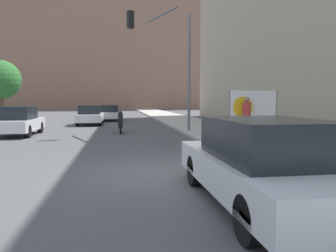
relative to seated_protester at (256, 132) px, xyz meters
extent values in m
plane|color=#4F4F51|center=(-3.27, -1.96, -0.81)|extent=(160.00, 160.00, 0.00)
cube|color=#B7B2A8|center=(1.16, 13.04, -0.74)|extent=(4.15, 90.00, 0.14)
cube|color=#936B56|center=(-5.27, 63.10, 18.11)|extent=(52.00, 12.00, 37.83)
cube|color=tan|center=(10.19, 11.83, 7.52)|extent=(10.00, 32.00, 16.66)
cylinder|color=#474C56|center=(-0.16, -0.13, -0.43)|extent=(0.03, 0.03, 0.47)
cylinder|color=#474C56|center=(0.21, -0.13, -0.43)|extent=(0.03, 0.03, 0.47)
cylinder|color=#474C56|center=(-0.16, 0.24, -0.43)|extent=(0.03, 0.03, 0.47)
cylinder|color=#474C56|center=(0.21, 0.24, -0.43)|extent=(0.03, 0.03, 0.47)
cube|color=navy|center=(0.02, 0.06, -0.18)|extent=(0.40, 0.40, 0.02)
cube|color=navy|center=(0.02, 0.25, 0.02)|extent=(0.40, 0.02, 0.38)
cylinder|color=#334775|center=(0.02, -0.10, -0.08)|extent=(0.18, 0.42, 0.18)
cylinder|color=#334775|center=(0.02, -0.31, -0.43)|extent=(0.16, 0.16, 0.47)
cube|color=black|center=(0.02, -0.37, -0.62)|extent=(0.20, 0.28, 0.10)
cylinder|color=navy|center=(0.02, 0.09, 0.09)|extent=(0.34, 0.34, 0.52)
sphere|color=tan|center=(0.02, 0.09, 0.46)|extent=(0.22, 0.22, 0.22)
cylinder|color=navy|center=(-0.31, 0.01, 0.17)|extent=(0.45, 0.09, 0.09)
cube|color=#EAE5C6|center=(-0.51, 0.01, 0.21)|extent=(0.42, 0.02, 0.30)
cube|color=#AD1414|center=(-0.51, 0.00, 0.21)|extent=(0.32, 0.01, 0.07)
cylinder|color=black|center=(0.85, 2.92, -0.22)|extent=(0.28, 0.28, 0.89)
cylinder|color=#B23333|center=(0.85, 2.92, 0.57)|extent=(0.34, 0.34, 0.70)
sphere|color=#936B4C|center=(0.85, 2.92, 1.04)|extent=(0.23, 0.23, 0.23)
cylinder|color=#334775|center=(1.62, 4.39, -0.22)|extent=(0.28, 0.28, 0.90)
cylinder|color=navy|center=(1.62, 4.39, 0.59)|extent=(0.34, 0.34, 0.71)
sphere|color=#936B4C|center=(1.62, 4.39, 1.07)|extent=(0.24, 0.24, 0.24)
cylinder|color=slate|center=(0.24, 3.29, 0.38)|extent=(0.06, 0.06, 2.09)
cylinder|color=slate|center=(2.35, 3.29, 0.38)|extent=(0.06, 0.06, 2.09)
cube|color=white|center=(1.29, 3.29, 0.43)|extent=(2.11, 0.02, 1.99)
cylinder|color=yellow|center=(0.83, 3.27, 0.73)|extent=(0.88, 0.01, 0.88)
cylinder|color=slate|center=(-0.49, 7.93, 2.54)|extent=(0.16, 0.16, 6.41)
cylinder|color=slate|center=(-2.11, 7.37, 5.44)|extent=(1.22, 3.28, 0.11)
cube|color=black|center=(-3.73, 6.81, 5.02)|extent=(0.38, 0.38, 0.84)
sphere|color=green|center=(-3.73, 6.81, 4.74)|extent=(0.18, 0.18, 0.18)
cube|color=silver|center=(-1.97, -4.69, -0.25)|extent=(1.86, 4.71, 0.57)
cube|color=black|center=(-1.97, -4.88, 0.36)|extent=(1.60, 2.45, 0.66)
cylinder|color=black|center=(-2.79, -3.23, -0.49)|extent=(0.22, 0.64, 0.64)
cylinder|color=black|center=(-1.15, -3.23, -0.49)|extent=(0.22, 0.64, 0.64)
cylinder|color=black|center=(-2.79, -6.15, -0.49)|extent=(0.22, 0.64, 0.64)
cube|color=silver|center=(-9.52, 8.00, -0.25)|extent=(1.78, 4.14, 0.57)
cube|color=black|center=(-9.52, 7.84, 0.37)|extent=(1.53, 2.15, 0.66)
cylinder|color=black|center=(-10.30, 9.29, -0.49)|extent=(0.22, 0.64, 0.64)
cylinder|color=black|center=(-8.73, 9.29, -0.49)|extent=(0.22, 0.64, 0.64)
cylinder|color=black|center=(-8.73, 6.72, -0.49)|extent=(0.22, 0.64, 0.64)
cube|color=white|center=(-6.46, 15.29, -0.26)|extent=(1.79, 4.37, 0.55)
cube|color=black|center=(-6.46, 15.12, 0.34)|extent=(1.54, 2.27, 0.65)
cylinder|color=black|center=(-7.24, 16.65, -0.49)|extent=(0.22, 0.64, 0.64)
cylinder|color=black|center=(-5.67, 16.65, -0.49)|extent=(0.22, 0.64, 0.64)
cylinder|color=black|center=(-7.24, 13.93, -0.49)|extent=(0.22, 0.64, 0.64)
cylinder|color=black|center=(-5.67, 13.93, -0.49)|extent=(0.22, 0.64, 0.64)
cube|color=white|center=(-5.17, 20.32, -0.27)|extent=(1.85, 4.46, 0.52)
cube|color=black|center=(-5.17, 20.14, 0.30)|extent=(1.59, 2.32, 0.62)
cylinder|color=black|center=(-5.99, 21.70, -0.49)|extent=(0.22, 0.64, 0.64)
cylinder|color=black|center=(-4.35, 21.70, -0.49)|extent=(0.22, 0.64, 0.64)
cylinder|color=black|center=(-5.99, 18.93, -0.49)|extent=(0.22, 0.64, 0.64)
cylinder|color=black|center=(-4.35, 18.93, -0.49)|extent=(0.22, 0.64, 0.64)
cube|color=black|center=(-4.27, 8.56, -0.33)|extent=(0.24, 0.90, 0.32)
cylinder|color=black|center=(-4.27, 8.51, 0.02)|extent=(0.28, 0.28, 0.54)
sphere|color=black|center=(-4.27, 8.51, 0.30)|extent=(0.24, 0.24, 0.24)
cylinder|color=black|center=(-4.27, 9.31, -0.51)|extent=(0.10, 0.60, 0.60)
cylinder|color=black|center=(-4.27, 7.80, -0.51)|extent=(0.10, 0.60, 0.60)
cylinder|color=brown|center=(-13.79, 18.62, 0.41)|extent=(0.28, 0.28, 2.44)
sphere|color=#2D6B2D|center=(-13.79, 18.62, 2.73)|extent=(3.13, 3.13, 3.13)
camera|label=1|loc=(-4.39, -9.92, 0.99)|focal=35.00mm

